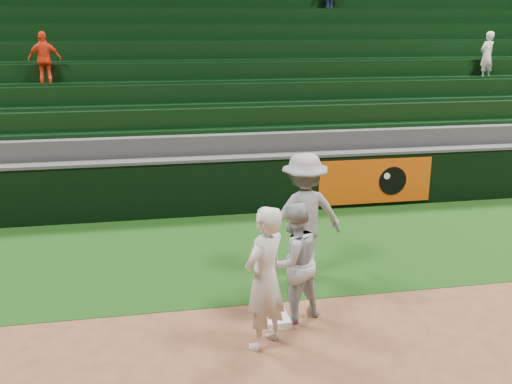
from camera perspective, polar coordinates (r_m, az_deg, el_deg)
ground at (r=7.82m, az=4.66°, el=-13.85°), size 70.00×70.00×0.00m
foul_grass at (r=10.45m, az=0.38°, el=-5.72°), size 36.00×4.20×0.01m
first_base at (r=8.00m, az=1.83°, el=-12.66°), size 0.41×0.41×0.09m
first_baseman at (r=7.10m, az=0.86°, el=-8.62°), size 0.80×0.78×1.86m
baserunner at (r=7.80m, az=3.71°, el=-6.99°), size 1.00×0.90×1.68m
base_coach at (r=9.15m, az=4.81°, el=-2.29°), size 1.36×0.86×2.01m
field_wall at (r=12.30m, az=-1.43°, el=0.79°), size 36.00×0.45×1.25m
stadium_seating at (r=15.75m, az=-3.77°, el=8.15°), size 36.00×5.95×5.47m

